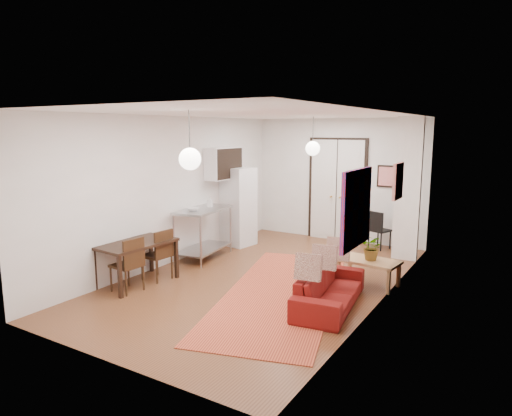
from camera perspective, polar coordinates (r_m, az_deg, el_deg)
The scene contains 27 objects.
floor at distance 8.28m, azimuth 1.03°, elevation -8.81°, with size 7.00×7.00×0.00m, color brown.
ceiling at distance 7.85m, azimuth 1.10°, elevation 11.69°, with size 4.20×7.00×0.02m, color white.
wall_back at distance 11.08m, azimuth 10.19°, elevation 3.47°, with size 4.20×0.02×2.90m, color white.
wall_front at distance 5.26m, azimuth -18.45°, elevation -3.80°, with size 4.20×0.02×2.90m, color white.
wall_left at distance 9.16m, azimuth -10.39°, elevation 2.17°, with size 0.02×7.00×2.90m, color white.
wall_right at distance 7.13m, azimuth 15.82°, elevation -0.19°, with size 0.02×7.00×2.90m, color white.
double_doors at distance 11.07m, azimuth 10.07°, elevation 2.17°, with size 1.44×0.06×2.50m, color silver.
stub_partition at distance 9.64m, azimuth 18.45°, elevation 2.20°, with size 0.50×0.10×2.90m, color white.
wall_cabinet at distance 10.17m, azimuth -4.08°, elevation 5.60°, with size 0.35×1.00×0.70m, color white.
painting_popart at distance 5.93m, azimuth 12.45°, elevation -0.06°, with size 0.05×1.00×1.00m, color red.
painting_abstract at distance 7.86m, azimuth 17.33°, elevation 3.21°, with size 0.05×0.50×0.60m, color #F4E8CB.
poster_back at distance 10.68m, azimuth 15.93°, elevation 3.83°, with size 0.40×0.03×0.50m, color red.
print_left at distance 10.67m, azimuth -3.19°, elevation 6.07°, with size 0.03×0.44×0.54m, color brown.
pendant_back at distance 9.64m, azimuth 7.10°, elevation 7.40°, with size 0.30×0.30×0.80m.
pendant_front at distance 6.21m, azimuth -8.25°, elevation 6.10°, with size 0.30×0.30×0.80m.
kilim_rug at distance 7.63m, azimuth 3.22°, elevation -10.41°, with size 1.70×4.54×0.01m, color #C05230.
sofa at distance 7.06m, azimuth 9.20°, elevation -9.98°, with size 1.84×0.72×0.54m, color maroon.
coffee_table at distance 8.07m, azimuth 13.89°, elevation -6.69°, with size 1.07×0.68×0.45m.
potted_plant at distance 7.98m, azimuth 14.35°, elevation -4.81°, with size 0.39×0.34×0.44m, color #2B5F2A.
kitchen_counter at distance 9.44m, azimuth -6.60°, elevation -2.13°, with size 0.87×1.45×1.05m.
bowl at distance 9.14m, azimuth -7.85°, elevation -0.15°, with size 0.25×0.25×0.06m, color white.
soap_bottle at distance 9.56m, azimuth -5.79°, elevation 0.80°, with size 0.10×0.10×0.22m, color teal.
fridge at distance 10.47m, azimuth -2.24°, elevation 0.18°, with size 0.63×0.63×1.79m, color silver.
dining_table at distance 8.10m, azimuth -14.75°, elevation -4.73°, with size 0.86×1.38×0.74m.
dining_chair_near at distance 8.35m, azimuth -11.92°, elevation -5.09°, with size 0.47×0.63×0.91m.
dining_chair_far at distance 7.87m, azimuth -15.41°, elevation -6.15°, with size 0.47×0.63×0.91m.
black_side_chair at distance 10.62m, azimuth 15.36°, elevation -2.20°, with size 0.50×0.52×0.86m.
Camera 1 is at (3.93, -6.79, 2.64)m, focal length 32.00 mm.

